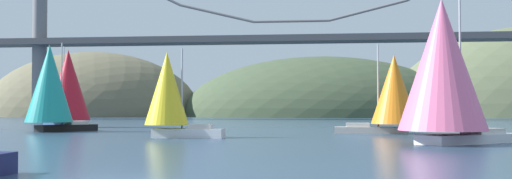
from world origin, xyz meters
TOP-DOWN VIEW (x-y plane):
  - headland_center at (5.00, 135.00)m, footprint 71.28×44.00m
  - headland_left at (-55.00, 135.00)m, footprint 57.52×44.00m
  - suspension_bridge at (0.00, 95.00)m, footprint 136.04×6.00m
  - sailboat_pink_spinnaker at (14.61, 21.34)m, footprint 9.87×8.94m
  - sailboat_orange_sail at (12.95, 37.38)m, footprint 7.63×4.33m
  - sailboat_crimson_sail at (-23.89, 49.76)m, footprint 8.58×8.84m
  - sailboat_teal_sail at (-20.23, 37.53)m, footprint 6.88×7.78m
  - sailboat_yellow_sail at (-5.57, 27.82)m, footprint 6.46×3.62m

SIDE VIEW (x-z plane):
  - headland_center at x=5.00m, z-range -15.11..15.11m
  - headland_left at x=-55.00m, z-range -16.92..16.92m
  - sailboat_yellow_sail at x=-5.57m, z-range 0.03..7.17m
  - sailboat_orange_sail at x=12.95m, z-range -0.26..7.97m
  - sailboat_teal_sail at x=-20.23m, z-range 0.13..9.02m
  - sailboat_crimson_sail at x=-23.89m, z-range -0.02..9.78m
  - sailboat_pink_spinnaker at x=14.61m, z-range -0.07..10.16m
  - suspension_bridge at x=0.00m, z-range -2.75..37.02m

